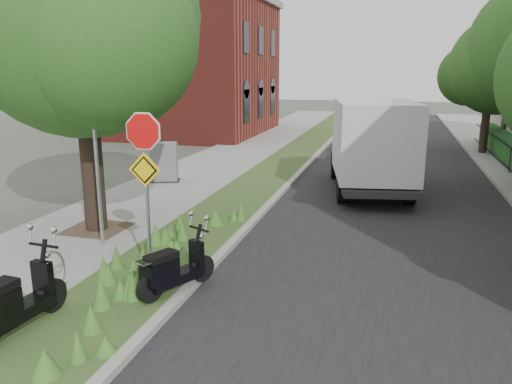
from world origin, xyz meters
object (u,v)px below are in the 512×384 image
at_px(sign_assembly, 145,161).
at_px(box_truck, 371,142).
at_px(utility_cabinet, 164,163).
at_px(scooter_far, 169,273).
at_px(scooter_near, 8,310).

distance_m(sign_assembly, box_truck, 9.26).
bearing_deg(utility_cabinet, box_truck, 7.13).
distance_m(sign_assembly, utility_cabinet, 8.48).
bearing_deg(box_truck, utility_cabinet, -172.87).
xyz_separation_m(sign_assembly, utility_cabinet, (-3.37, 7.63, -1.55)).
relative_size(box_truck, utility_cabinet, 4.35).
bearing_deg(scooter_far, scooter_near, -130.06).
xyz_separation_m(box_truck, utility_cabinet, (-6.99, -0.87, -0.89)).
height_order(scooter_near, scooter_far, scooter_near).
bearing_deg(sign_assembly, box_truck, 66.94).
distance_m(sign_assembly, scooter_near, 3.30).
bearing_deg(scooter_near, scooter_far, 49.94).
distance_m(scooter_near, utility_cabinet, 10.55).
relative_size(scooter_far, utility_cabinet, 1.13).
distance_m(sign_assembly, scooter_far, 2.07).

